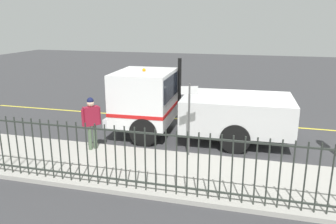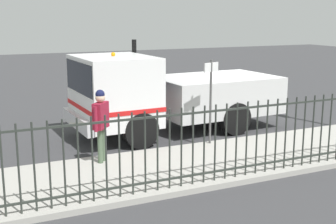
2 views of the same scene
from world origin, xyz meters
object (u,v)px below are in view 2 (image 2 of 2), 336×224
work_truck (160,91)px  worker_standing (101,118)px  traffic_cone (191,105)px  street_sign (211,91)px

work_truck → worker_standing: size_ratio=3.79×
worker_standing → traffic_cone: 6.36m
traffic_cone → street_sign: size_ratio=0.28×
traffic_cone → street_sign: (4.02, -1.53, 1.20)m
traffic_cone → street_sign: street_sign is taller
traffic_cone → street_sign: bearing=-20.9°
traffic_cone → street_sign: 4.46m
work_truck → traffic_cone: work_truck is taller
worker_standing → work_truck: bearing=-7.5°
work_truck → street_sign: work_truck is taller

